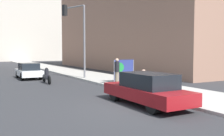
{
  "coord_description": "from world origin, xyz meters",
  "views": [
    {
      "loc": [
        -5.98,
        -8.64,
        2.32
      ],
      "look_at": [
        0.97,
        4.03,
        1.4
      ],
      "focal_mm": 40.0,
      "sensor_mm": 36.0,
      "label": 1
    }
  ],
  "objects_px": {
    "protest_banner": "(124,70)",
    "car_on_road_nearest": "(29,71)",
    "seated_protester": "(144,80)",
    "traffic_light_pole": "(78,29)",
    "jogger_on_sidewalk": "(117,71)",
    "motorcycle_on_road": "(47,76)",
    "parked_car_curbside": "(147,89)"
  },
  "relations": [
    {
      "from": "traffic_light_pole",
      "to": "jogger_on_sidewalk",
      "type": "bearing_deg",
      "value": -80.6
    },
    {
      "from": "motorcycle_on_road",
      "to": "protest_banner",
      "type": "bearing_deg",
      "value": -31.99
    },
    {
      "from": "parked_car_curbside",
      "to": "car_on_road_nearest",
      "type": "xyz_separation_m",
      "value": [
        -2.43,
        13.92,
        -0.02
      ]
    },
    {
      "from": "jogger_on_sidewalk",
      "to": "protest_banner",
      "type": "relative_size",
      "value": 1.04
    },
    {
      "from": "protest_banner",
      "to": "traffic_light_pole",
      "type": "height_order",
      "value": "traffic_light_pole"
    },
    {
      "from": "jogger_on_sidewalk",
      "to": "protest_banner",
      "type": "distance_m",
      "value": 1.49
    },
    {
      "from": "protest_banner",
      "to": "traffic_light_pole",
      "type": "distance_m",
      "value": 5.58
    },
    {
      "from": "car_on_road_nearest",
      "to": "motorcycle_on_road",
      "type": "xyz_separation_m",
      "value": [
        0.55,
        -4.07,
        -0.18
      ]
    },
    {
      "from": "jogger_on_sidewalk",
      "to": "traffic_light_pole",
      "type": "xyz_separation_m",
      "value": [
        -0.84,
        5.07,
        3.18
      ]
    },
    {
      "from": "jogger_on_sidewalk",
      "to": "parked_car_curbside",
      "type": "xyz_separation_m",
      "value": [
        -1.86,
        -5.83,
        -0.32
      ]
    },
    {
      "from": "seated_protester",
      "to": "jogger_on_sidewalk",
      "type": "xyz_separation_m",
      "value": [
        0.11,
        3.24,
        0.25
      ]
    },
    {
      "from": "traffic_light_pole",
      "to": "parked_car_curbside",
      "type": "xyz_separation_m",
      "value": [
        -1.02,
        -10.9,
        -3.5
      ]
    },
    {
      "from": "parked_car_curbside",
      "to": "motorcycle_on_road",
      "type": "distance_m",
      "value": 10.03
    },
    {
      "from": "seated_protester",
      "to": "traffic_light_pole",
      "type": "relative_size",
      "value": 0.2
    },
    {
      "from": "motorcycle_on_road",
      "to": "jogger_on_sidewalk",
      "type": "bearing_deg",
      "value": -46.95
    },
    {
      "from": "seated_protester",
      "to": "protest_banner",
      "type": "distance_m",
      "value": 4.39
    },
    {
      "from": "motorcycle_on_road",
      "to": "traffic_light_pole",
      "type": "bearing_deg",
      "value": 20.04
    },
    {
      "from": "traffic_light_pole",
      "to": "car_on_road_nearest",
      "type": "bearing_deg",
      "value": 138.94
    },
    {
      "from": "seated_protester",
      "to": "protest_banner",
      "type": "relative_size",
      "value": 0.72
    },
    {
      "from": "protest_banner",
      "to": "parked_car_curbside",
      "type": "xyz_separation_m",
      "value": [
        -2.99,
        -6.8,
        -0.29
      ]
    },
    {
      "from": "seated_protester",
      "to": "parked_car_curbside",
      "type": "distance_m",
      "value": 3.13
    },
    {
      "from": "parked_car_curbside",
      "to": "car_on_road_nearest",
      "type": "relative_size",
      "value": 1.12
    },
    {
      "from": "seated_protester",
      "to": "traffic_light_pole",
      "type": "height_order",
      "value": "traffic_light_pole"
    },
    {
      "from": "protest_banner",
      "to": "car_on_road_nearest",
      "type": "relative_size",
      "value": 0.41
    },
    {
      "from": "traffic_light_pole",
      "to": "motorcycle_on_road",
      "type": "distance_m",
      "value": 4.82
    },
    {
      "from": "parked_car_curbside",
      "to": "motorcycle_on_road",
      "type": "bearing_deg",
      "value": 100.84
    },
    {
      "from": "jogger_on_sidewalk",
      "to": "motorcycle_on_road",
      "type": "bearing_deg",
      "value": -23.57
    },
    {
      "from": "traffic_light_pole",
      "to": "car_on_road_nearest",
      "type": "distance_m",
      "value": 5.78
    },
    {
      "from": "protest_banner",
      "to": "car_on_road_nearest",
      "type": "xyz_separation_m",
      "value": [
        -5.43,
        7.12,
        -0.31
      ]
    },
    {
      "from": "jogger_on_sidewalk",
      "to": "motorcycle_on_road",
      "type": "height_order",
      "value": "jogger_on_sidewalk"
    },
    {
      "from": "motorcycle_on_road",
      "to": "car_on_road_nearest",
      "type": "bearing_deg",
      "value": 97.67
    },
    {
      "from": "seated_protester",
      "to": "jogger_on_sidewalk",
      "type": "height_order",
      "value": "jogger_on_sidewalk"
    }
  ]
}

